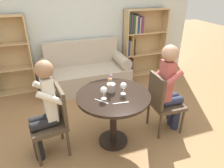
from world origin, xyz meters
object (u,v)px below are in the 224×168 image
Objects in this scene: wine_glass_right at (123,86)px; flower_vase at (111,87)px; couch at (85,73)px; person_right at (170,87)px; person_left at (44,109)px; wine_glass_left at (104,90)px; chair_right at (162,101)px; chair_left at (53,119)px; bookshelf_right at (139,42)px.

wine_glass_right is 0.17m from flower_vase.
person_right reaches higher than couch.
wine_glass_left is (0.69, -0.14, 0.20)m from person_left.
flower_vase is at bearing 86.47° from person_right.
chair_right is at bearing 80.03° from person_left.
wine_glass_right reaches higher than chair_left.
wine_glass_left is (-0.88, -0.08, 0.37)m from chair_right.
chair_right is at bearing 4.09° from wine_glass_right.
person_right reaches higher than chair_left.
person_left is 7.93× the size of wine_glass_left.
couch is 1.90m from wine_glass_left.
bookshelf_right is 2.11m from chair_right.
bookshelf_right is 2.84m from chair_left.
bookshelf_right reaches higher than couch.
flower_vase is (0.14, 0.14, -0.05)m from wine_glass_left.
person_left is at bearing 89.06° from chair_right.
person_left is at bearing 168.61° from wine_glass_left.
person_right is (0.08, -0.00, 0.21)m from chair_right.
bookshelf_right is at bearing 125.08° from chair_left.
person_right reaches higher than wine_glass_left.
chair_left is (-2.07, -1.92, -0.28)m from bookshelf_right.
chair_left is 1.58m from person_right.
person_right is at bearing -4.84° from flower_vase.
chair_right is at bearing 89.07° from person_right.
person_left reaches higher than chair_left.
chair_left is (-0.74, -1.65, 0.18)m from couch.
bookshelf_right is at bearing 124.20° from person_left.
person_right is (0.83, -1.73, 0.39)m from couch.
chair_right is at bearing -5.13° from flower_vase.
bookshelf_right is 1.18× the size of person_left.
bookshelf_right is 2.35m from flower_vase.
flower_vase is (0.74, -0.01, 0.32)m from chair_left.
chair_left is 0.72× the size of person_left.
wine_glass_right is (0.95, -0.11, 0.19)m from person_left.
flower_vase reaches higher than wine_glass_left.
couch is 1.35× the size of person_right.
chair_right is 1.58m from person_left.
flower_vase is at bearing 46.36° from wine_glass_left.
wine_glass_left is (-0.14, -1.81, 0.55)m from couch.
couch is 1.44m from bookshelf_right.
person_right reaches higher than wine_glass_right.
couch is 1.40× the size of person_left.
wine_glass_left is at bearing 95.70° from person_right.
person_right is at bearing 79.18° from chair_left.
person_left is 8.12× the size of wine_glass_right.
person_right is at bearing -90.93° from chair_right.
flower_vase is at bearing 138.02° from wine_glass_right.
chair_left is at bearing -137.20° from bookshelf_right.
person_left is 0.97× the size of person_right.
couch is 1.95× the size of chair_left.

